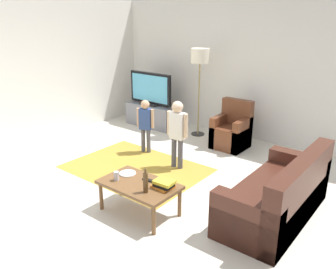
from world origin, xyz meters
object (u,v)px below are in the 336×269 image
at_px(tv_remote, 148,180).
at_px(bottle, 146,182).
at_px(couch, 281,198).
at_px(armchair, 232,132).
at_px(floor_lamp, 200,60).
at_px(tv, 150,89).
at_px(coffee_table, 139,187).
at_px(child_center, 177,129).
at_px(plate, 128,173).
at_px(tv_stand, 151,115).
at_px(child_near_tv, 145,121).
at_px(soda_can, 116,176).
at_px(book_stack, 164,184).

bearing_deg(tv_remote, bottle, -61.07).
bearing_deg(bottle, couch, 41.71).
distance_m(armchair, floor_lamp, 1.55).
relative_size(tv, coffee_table, 1.10).
distance_m(floor_lamp, child_center, 1.94).
bearing_deg(floor_lamp, plate, -74.26).
bearing_deg(tv_stand, child_near_tv, -52.72).
distance_m(coffee_table, soda_can, 0.32).
bearing_deg(soda_can, tv, 124.10).
bearing_deg(floor_lamp, tv_stand, -172.55).
bearing_deg(plate, tv, 125.92).
xyz_separation_m(armchair, soda_can, (-0.06, -2.94, 0.18)).
distance_m(tv_stand, tv, 0.60).
distance_m(floor_lamp, tv_remote, 3.31).
relative_size(couch, child_near_tv, 1.83).
relative_size(child_center, plate, 5.15).
height_order(soda_can, plate, soda_can).
xyz_separation_m(couch, child_center, (-1.92, 0.42, 0.39)).
relative_size(floor_lamp, book_stack, 6.48).
distance_m(tv, book_stack, 3.80).
relative_size(floor_lamp, plate, 8.09).
distance_m(child_center, book_stack, 1.54).
distance_m(floor_lamp, plate, 3.22).
bearing_deg(bottle, tv_stand, 130.04).
relative_size(couch, floor_lamp, 1.01).
height_order(coffee_table, plate, plate).
relative_size(armchair, tv_remote, 5.29).
relative_size(tv, book_stack, 4.00).
bearing_deg(armchair, child_near_tv, -132.20).
xyz_separation_m(tv, bottle, (2.50, -2.95, -0.30)).
bearing_deg(couch, plate, -153.28).
distance_m(floor_lamp, child_near_tv, 1.71).
bearing_deg(book_stack, tv_stand, 133.32).
bearing_deg(armchair, tv, 179.49).
height_order(child_center, soda_can, child_center).
bearing_deg(soda_can, bottle, 0.00).
height_order(armchair, soda_can, armchair).
bearing_deg(floor_lamp, coffee_table, -69.58).
distance_m(tv_stand, bottle, 3.90).
xyz_separation_m(tv_stand, tv, (0.00, -0.02, 0.60)).
distance_m(armchair, bottle, 2.98).
distance_m(tv, coffee_table, 3.67).
bearing_deg(soda_can, coffee_table, 23.20).
height_order(armchair, child_center, child_center).
xyz_separation_m(floor_lamp, coffee_table, (1.12, -3.01, -1.17)).
xyz_separation_m(couch, armchair, (-1.68, 1.83, 0.01)).
distance_m(child_near_tv, tv_remote, 2.02).
relative_size(armchair, floor_lamp, 0.51).
xyz_separation_m(child_near_tv, bottle, (1.54, -1.72, -0.04)).
bearing_deg(tv_remote, book_stack, -11.57).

